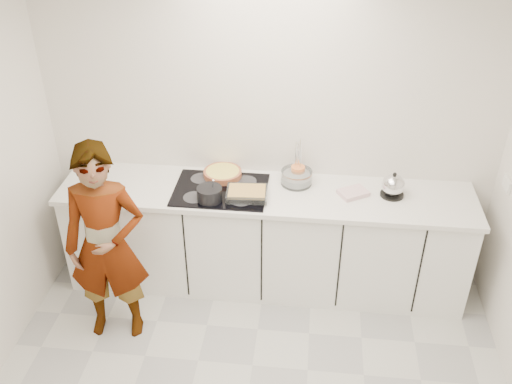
# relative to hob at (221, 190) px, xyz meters

# --- Properties ---
(ceiling) EXTENTS (3.60, 3.20, 0.00)m
(ceiling) POSITION_rel_hob_xyz_m (0.35, -1.26, 1.68)
(ceiling) COLOR white
(ceiling) RESTS_ON wall_back
(wall_back) EXTENTS (3.60, 0.00, 2.60)m
(wall_back) POSITION_rel_hob_xyz_m (0.35, 0.34, 0.38)
(wall_back) COLOR silver
(wall_back) RESTS_ON ground
(base_cabinets) EXTENTS (3.20, 0.58, 0.87)m
(base_cabinets) POSITION_rel_hob_xyz_m (0.35, 0.02, -0.48)
(base_cabinets) COLOR white
(base_cabinets) RESTS_ON floor
(countertop) EXTENTS (3.24, 0.64, 0.04)m
(countertop) POSITION_rel_hob_xyz_m (0.35, 0.02, -0.03)
(countertop) COLOR white
(countertop) RESTS_ON base_cabinets
(hob) EXTENTS (0.72, 0.54, 0.01)m
(hob) POSITION_rel_hob_xyz_m (0.00, 0.00, 0.00)
(hob) COLOR black
(hob) RESTS_ON countertop
(tart_dish) EXTENTS (0.40, 0.40, 0.05)m
(tart_dish) POSITION_rel_hob_xyz_m (-0.01, 0.19, 0.03)
(tart_dish) COLOR #A25535
(tart_dish) RESTS_ON hob
(saucepan) EXTENTS (0.23, 0.23, 0.18)m
(saucepan) POSITION_rel_hob_xyz_m (-0.06, -0.16, 0.06)
(saucepan) COLOR black
(saucepan) RESTS_ON hob
(baking_dish) EXTENTS (0.32, 0.25, 0.06)m
(baking_dish) POSITION_rel_hob_xyz_m (0.22, -0.09, 0.04)
(baking_dish) COLOR silver
(baking_dish) RESTS_ON hob
(mixing_bowl) EXTENTS (0.25, 0.25, 0.11)m
(mixing_bowl) POSITION_rel_hob_xyz_m (0.58, 0.17, 0.05)
(mixing_bowl) COLOR silver
(mixing_bowl) RESTS_ON countertop
(tea_towel) EXTENTS (0.26, 0.24, 0.03)m
(tea_towel) POSITION_rel_hob_xyz_m (1.02, 0.05, 0.01)
(tea_towel) COLOR white
(tea_towel) RESTS_ON countertop
(kettle) EXTENTS (0.19, 0.19, 0.20)m
(kettle) POSITION_rel_hob_xyz_m (1.32, 0.07, 0.08)
(kettle) COLOR black
(kettle) RESTS_ON countertop
(utensil_crock) EXTENTS (0.11, 0.11, 0.14)m
(utensil_crock) POSITION_rel_hob_xyz_m (0.59, 0.20, 0.06)
(utensil_crock) COLOR orange
(utensil_crock) RESTS_ON countertop
(cook) EXTENTS (0.63, 0.45, 1.59)m
(cook) POSITION_rel_hob_xyz_m (-0.72, -0.63, -0.12)
(cook) COLOR white
(cook) RESTS_ON floor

